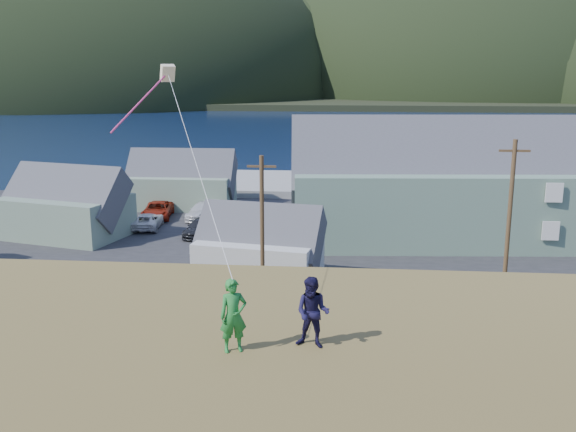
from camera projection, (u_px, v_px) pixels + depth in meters
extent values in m
plane|color=#0A1638|center=(245.00, 321.00, 35.21)|extent=(900.00, 900.00, 0.00)
cube|color=#4C3D19|center=(239.00, 335.00, 33.25)|extent=(110.00, 8.00, 0.10)
cube|color=#28282B|center=(277.00, 239.00, 51.69)|extent=(72.00, 36.00, 0.12)
cube|color=gray|center=(246.00, 183.00, 74.42)|extent=(26.00, 14.00, 0.90)
cube|color=black|center=(336.00, 90.00, 355.15)|extent=(900.00, 320.00, 2.00)
ellipsoid|color=black|center=(75.00, 93.00, 297.25)|extent=(260.00, 234.00, 143.00)
ellipsoid|color=black|center=(296.00, 90.00, 327.53)|extent=(200.00, 180.00, 100.00)
ellipsoid|color=black|center=(479.00, 92.00, 310.14)|extent=(230.00, 207.00, 142.60)
cube|color=gray|center=(507.00, 204.00, 50.81)|extent=(34.26, 12.11, 5.77)
cube|color=#47474C|center=(511.00, 149.00, 49.81)|extent=(34.74, 11.93, 9.39)
cube|color=slate|center=(67.00, 216.00, 52.13)|extent=(10.58, 8.35, 3.31)
cube|color=#47474C|center=(64.00, 186.00, 51.57)|extent=(11.01, 8.26, 5.99)
cube|color=beige|center=(260.00, 260.00, 40.91)|extent=(8.12, 6.42, 2.93)
cube|color=#47474C|center=(260.00, 227.00, 40.41)|extent=(8.60, 6.43, 5.17)
cube|color=gray|center=(182.00, 190.00, 63.40)|extent=(10.01, 6.08, 3.18)
cube|color=#47474C|center=(181.00, 166.00, 62.83)|extent=(10.51, 6.03, 5.91)
cylinder|color=#47331E|center=(262.00, 235.00, 35.56)|extent=(0.24, 0.24, 8.85)
cylinder|color=#47331E|center=(508.00, 231.00, 34.32)|extent=(0.24, 0.24, 9.85)
imported|color=#2F5676|center=(325.00, 212.00, 57.65)|extent=(1.83, 4.69, 1.52)
imported|color=maroon|center=(158.00, 210.00, 58.57)|extent=(3.08, 5.55, 1.47)
imported|color=maroon|center=(22.00, 220.00, 54.56)|extent=(1.99, 4.68, 1.58)
imported|color=black|center=(247.00, 209.00, 59.07)|extent=(1.92, 4.21, 1.40)
imported|color=gray|center=(84.00, 204.00, 60.83)|extent=(1.79, 4.84, 1.58)
imported|color=silver|center=(148.00, 221.00, 54.88)|extent=(2.62, 4.90, 1.31)
imported|color=silver|center=(203.00, 211.00, 58.37)|extent=(2.63, 5.18, 1.44)
imported|color=#B7B8BC|center=(94.00, 227.00, 52.35)|extent=(1.81, 4.70, 1.53)
imported|color=black|center=(200.00, 228.00, 52.53)|extent=(2.45, 4.79, 1.33)
imported|color=navy|center=(279.00, 226.00, 52.64)|extent=(2.35, 4.65, 1.52)
imported|color=#21792E|center=(233.00, 316.00, 14.66)|extent=(0.74, 0.62, 1.74)
imported|color=#161234|center=(313.00, 313.00, 14.89)|extent=(0.94, 0.80, 1.70)
cube|color=#F7E4BC|center=(168.00, 73.00, 21.89)|extent=(0.60, 0.60, 0.60)
cylinder|color=#DC3A7E|center=(140.00, 102.00, 20.93)|extent=(0.06, 0.06, 3.31)
cylinder|color=white|center=(193.00, 155.00, 18.17)|extent=(0.02, 0.02, 10.17)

